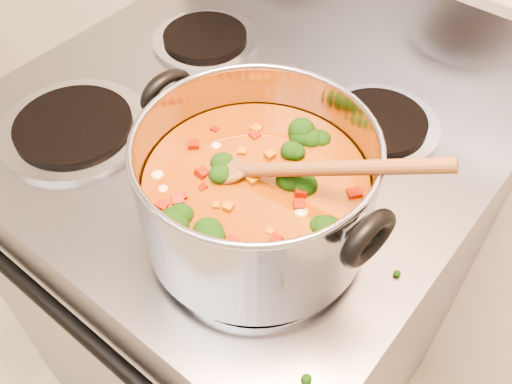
% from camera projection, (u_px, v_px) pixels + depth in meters
% --- Properties ---
extents(electric_range, '(0.78, 0.71, 1.08)m').
position_uv_depth(electric_range, '(235.00, 280.00, 1.25)').
color(electric_range, gray).
rests_on(electric_range, ground).
extents(stockpot, '(0.35, 0.29, 0.17)m').
position_uv_depth(stockpot, '(256.00, 192.00, 0.70)').
color(stockpot, '#97979E').
rests_on(stockpot, electric_range).
extents(wooden_spoon, '(0.29, 0.14, 0.12)m').
position_uv_depth(wooden_spoon, '(274.00, 170.00, 0.66)').
color(wooden_spoon, brown).
rests_on(wooden_spoon, stockpot).
extents(cooktop_crumbs, '(0.21, 0.11, 0.01)m').
position_uv_depth(cooktop_crumbs, '(211.00, 327.00, 0.67)').
color(cooktop_crumbs, black).
rests_on(cooktop_crumbs, electric_range).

